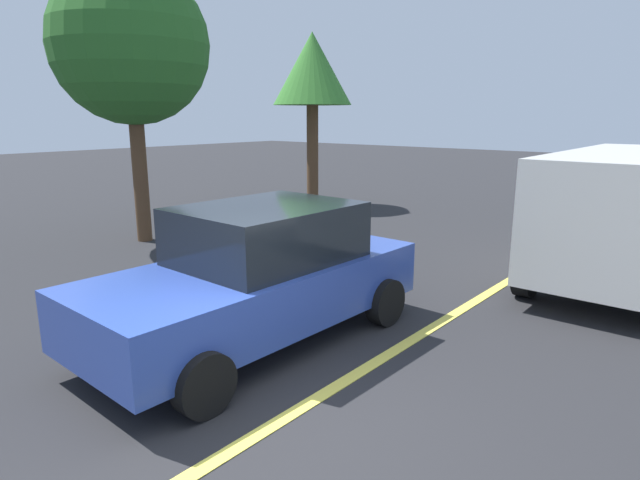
# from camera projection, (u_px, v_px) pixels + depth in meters

# --- Properties ---
(ground_plane) EXTENTS (80.00, 80.00, 0.00)m
(ground_plane) POSITION_uv_depth(u_px,v_px,m) (268.00, 429.00, 4.86)
(ground_plane) COLOR #262628
(lane_marking_centre) EXTENTS (28.00, 0.16, 0.01)m
(lane_marking_centre) POSITION_uv_depth(u_px,v_px,m) (429.00, 329.00, 7.09)
(lane_marking_centre) COLOR #E0D14C
(white_van) EXTENTS (5.23, 2.32, 2.20)m
(white_van) POSITION_uv_depth(u_px,v_px,m) (629.00, 209.00, 8.87)
(white_van) COLOR silver
(white_van) RESTS_ON ground_plane
(car_blue_approaching) EXTENTS (4.45, 2.15, 1.70)m
(car_blue_approaching) POSITION_uv_depth(u_px,v_px,m) (259.00, 275.00, 6.63)
(car_blue_approaching) COLOR #2D479E
(car_blue_approaching) RESTS_ON ground_plane
(tree_left_verge) EXTENTS (2.36, 2.36, 5.19)m
(tree_left_verge) POSITION_uv_depth(u_px,v_px,m) (312.00, 72.00, 15.93)
(tree_left_verge) COLOR #513823
(tree_left_verge) RESTS_ON ground_plane
(tree_centre_verge) EXTENTS (3.31, 3.31, 5.88)m
(tree_centre_verge) POSITION_uv_depth(u_px,v_px,m) (130.00, 46.00, 11.22)
(tree_centre_verge) COLOR #513823
(tree_centre_verge) RESTS_ON ground_plane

